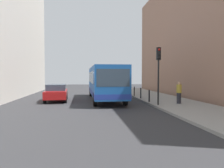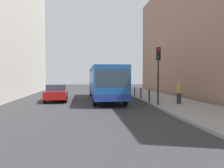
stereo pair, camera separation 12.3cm
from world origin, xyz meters
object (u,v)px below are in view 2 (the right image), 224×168
traffic_light (158,65)px  bollard_near (149,96)px  bollard_far (135,91)px  bus (105,81)px  bollard_farthest (130,90)px  car_behind_bus (102,86)px  car_beside_bus (57,92)px  bollard_mid (141,93)px  pedestrian_near_signal (179,93)px

traffic_light → bollard_near: size_ratio=4.32×
traffic_light → bollard_far: bearing=90.8°
bus → bollard_farthest: bearing=-125.3°
traffic_light → car_behind_bus: bearing=99.3°
car_beside_bus → bollard_mid: car_beside_bus is taller
car_beside_bus → bollard_far: car_beside_bus is taller
bollard_near → car_behind_bus: bearing=100.0°
pedestrian_near_signal → bollard_far: bearing=67.4°
bollard_far → car_behind_bus: bearing=105.3°
bollard_far → pedestrian_near_signal: pedestrian_near_signal is taller
bollard_near → pedestrian_near_signal: 2.34m
bus → bollard_farthest: size_ratio=11.63×
car_behind_bus → bollard_mid: car_behind_bus is taller
bus → pedestrian_near_signal: 6.92m
car_behind_bus → traffic_light: 17.21m
car_behind_bus → pedestrian_near_signal: 16.92m
car_behind_bus → car_beside_bus: bearing=66.3°
car_behind_bus → bus: bearing=85.2°
car_behind_bus → bollard_far: size_ratio=4.69×
car_beside_bus → car_behind_bus: 13.17m
traffic_light → bollard_mid: bearing=91.3°
bollard_mid → bollard_near: bearing=-90.0°
pedestrian_near_signal → bus: bearing=100.2°
car_behind_bus → bollard_far: 10.02m
bollard_mid → pedestrian_near_signal: (1.89, -3.99, 0.34)m
car_behind_bus → bollard_farthest: bearing=109.0°
bus → bollard_mid: 3.50m
traffic_light → bollard_near: traffic_light is taller
car_behind_bus → bollard_mid: 12.59m
bollard_mid → car_behind_bus: bearing=102.1°
bollard_near → pedestrian_near_signal: (1.89, -1.35, 0.34)m
traffic_light → bollard_near: 3.04m
bollard_far → bollard_near: bearing=-90.0°
bus → pedestrian_near_signal: bearing=138.1°
car_behind_bus → pedestrian_near_signal: pedestrian_near_signal is taller
car_beside_bus → bollard_farthest: bearing=-148.8°
car_beside_bus → bollard_near: (7.59, -2.75, -0.16)m
car_behind_bus → bollard_far: (2.65, -9.67, -0.16)m
traffic_light → bollard_near: (-0.10, 1.88, -2.38)m
bus → bollard_near: (3.28, -3.19, -1.10)m
bus → bollard_farthest: bus is taller
bus → bollard_near: bus is taller
car_beside_bus → car_behind_bus: (4.94, 12.21, 0.00)m
car_behind_bus → bollard_farthest: (2.65, -7.02, -0.16)m
bus → bollard_mid: bearing=169.9°
bollard_near → bollard_far: bearing=90.0°
bus → bollard_mid: bus is taller
bollard_near → pedestrian_near_signal: size_ratio=0.58×
bollard_far → bollard_mid: bearing=-90.0°
car_beside_bus → bollard_near: car_beside_bus is taller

